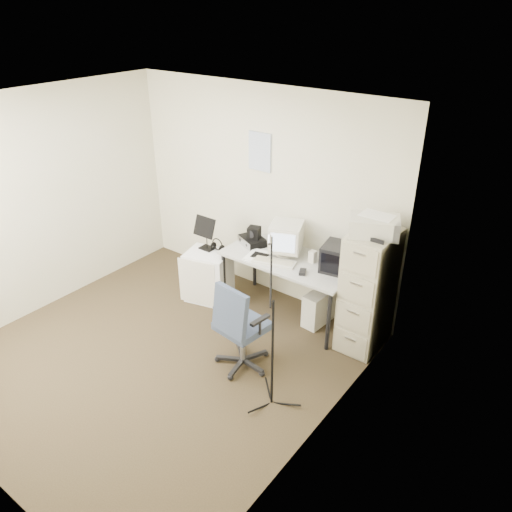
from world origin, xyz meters
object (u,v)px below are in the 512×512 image
Objects in this scene: office_chair at (242,324)px; side_cart at (209,276)px; filing_cabinet at (368,291)px; desk at (288,287)px.

office_chair is 1.33m from side_cart.
filing_cabinet is 1.33m from office_chair.
desk is at bearing 1.94° from side_cart.
office_chair reaches higher than desk.
side_cart is at bearing -170.68° from filing_cabinet.
filing_cabinet reaches higher than side_cart.
filing_cabinet is at bearing -5.21° from side_cart.
side_cart is (-0.96, -0.28, -0.05)m from desk.
desk is 1.52× the size of office_chair.
office_chair reaches higher than side_cart.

